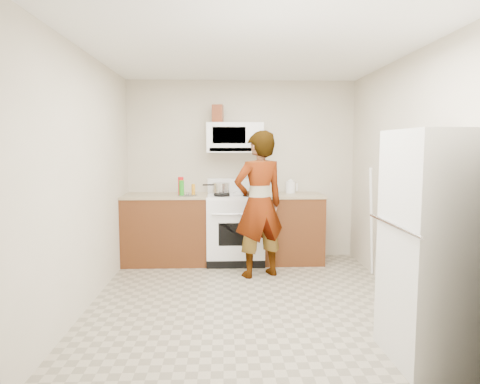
{
  "coord_description": "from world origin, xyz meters",
  "views": [
    {
      "loc": [
        -0.27,
        -4.27,
        1.58
      ],
      "look_at": [
        -0.07,
        0.55,
        1.07
      ],
      "focal_mm": 32.0,
      "sensor_mm": 36.0,
      "label": 1
    }
  ],
  "objects": [
    {
      "name": "floor",
      "position": [
        0.0,
        0.0,
        0.0
      ],
      "size": [
        3.6,
        3.6,
        0.0
      ],
      "primitive_type": "plane",
      "color": "gray",
      "rests_on": "ground"
    },
    {
      "name": "back_wall",
      "position": [
        0.0,
        1.79,
        1.25
      ],
      "size": [
        3.2,
        0.02,
        2.5
      ],
      "primitive_type": "cube",
      "color": "beige",
      "rests_on": "floor"
    },
    {
      "name": "right_wall",
      "position": [
        1.59,
        0.0,
        1.25
      ],
      "size": [
        0.02,
        3.6,
        2.5
      ],
      "primitive_type": "cube",
      "color": "beige",
      "rests_on": "floor"
    },
    {
      "name": "cabinet_left",
      "position": [
        -1.04,
        1.49,
        0.45
      ],
      "size": [
        1.12,
        0.62,
        0.9
      ],
      "primitive_type": "cube",
      "color": "#5C2D16",
      "rests_on": "floor"
    },
    {
      "name": "counter_left",
      "position": [
        -1.04,
        1.49,
        0.92
      ],
      "size": [
        1.14,
        0.64,
        0.03
      ],
      "primitive_type": "cube",
      "color": "tan",
      "rests_on": "cabinet_left"
    },
    {
      "name": "cabinet_right",
      "position": [
        0.68,
        1.49,
        0.45
      ],
      "size": [
        0.8,
        0.62,
        0.9
      ],
      "primitive_type": "cube",
      "color": "#5C2D16",
      "rests_on": "floor"
    },
    {
      "name": "counter_right",
      "position": [
        0.68,
        1.49,
        0.92
      ],
      "size": [
        0.82,
        0.64,
        0.03
      ],
      "primitive_type": "cube",
      "color": "tan",
      "rests_on": "cabinet_right"
    },
    {
      "name": "gas_range",
      "position": [
        -0.1,
        1.48,
        0.49
      ],
      "size": [
        0.76,
        0.65,
        1.13
      ],
      "color": "white",
      "rests_on": "floor"
    },
    {
      "name": "microwave",
      "position": [
        -0.1,
        1.61,
        1.7
      ],
      "size": [
        0.76,
        0.38,
        0.4
      ],
      "primitive_type": "cube",
      "color": "white",
      "rests_on": "back_wall"
    },
    {
      "name": "person",
      "position": [
        0.17,
        0.83,
        0.88
      ],
      "size": [
        0.76,
        0.63,
        1.77
      ],
      "primitive_type": "imported",
      "rotation": [
        0.0,
        0.0,
        3.53
      ],
      "color": "tan",
      "rests_on": "floor"
    },
    {
      "name": "fridge",
      "position": [
        1.32,
        -1.3,
        0.85
      ],
      "size": [
        0.72,
        0.72,
        1.7
      ],
      "primitive_type": "cube",
      "rotation": [
        0.0,
        0.0,
        0.03
      ],
      "color": "silver",
      "rests_on": "floor"
    },
    {
      "name": "kettle",
      "position": [
        0.68,
        1.64,
        1.02
      ],
      "size": [
        0.16,
        0.16,
        0.16
      ],
      "primitive_type": "cylinder",
      "rotation": [
        0.0,
        0.0,
        -0.24
      ],
      "color": "white",
      "rests_on": "counter_right"
    },
    {
      "name": "jug",
      "position": [
        -0.33,
        1.59,
        2.02
      ],
      "size": [
        0.16,
        0.16,
        0.24
      ],
      "primitive_type": "cube",
      "rotation": [
        0.0,
        0.0,
        -0.16
      ],
      "color": "maroon",
      "rests_on": "microwave"
    },
    {
      "name": "saucepan",
      "position": [
        -0.29,
        1.57,
        1.02
      ],
      "size": [
        0.25,
        0.25,
        0.13
      ],
      "primitive_type": "cylinder",
      "rotation": [
        0.0,
        0.0,
        -0.08
      ],
      "color": "silver",
      "rests_on": "gas_range"
    },
    {
      "name": "tray",
      "position": [
        0.01,
        1.35,
        0.96
      ],
      "size": [
        0.29,
        0.23,
        0.05
      ],
      "primitive_type": "cube",
      "rotation": [
        0.0,
        0.0,
        -0.34
      ],
      "color": "white",
      "rests_on": "gas_range"
    },
    {
      "name": "bottle_spray",
      "position": [
        -0.82,
        1.42,
        1.06
      ],
      "size": [
        0.09,
        0.09,
        0.24
      ],
      "primitive_type": "cylinder",
      "rotation": [
        0.0,
        0.0,
        0.34
      ],
      "color": "red",
      "rests_on": "counter_left"
    },
    {
      "name": "bottle_hot_sauce",
      "position": [
        -0.66,
        1.44,
        1.01
      ],
      "size": [
        0.05,
        0.05,
        0.15
      ],
      "primitive_type": "cylinder",
      "rotation": [
        0.0,
        0.0,
        0.12
      ],
      "color": "orange",
      "rests_on": "counter_left"
    },
    {
      "name": "bottle_green_cap",
      "position": [
        -0.81,
        1.37,
        1.04
      ],
      "size": [
        0.07,
        0.07,
        0.2
      ],
      "primitive_type": "cylinder",
      "rotation": [
        0.0,
        0.0,
        -0.09
      ],
      "color": "#20911A",
      "rests_on": "counter_left"
    },
    {
      "name": "pot_lid",
      "position": [
        -0.73,
        1.34,
        0.94
      ],
      "size": [
        0.33,
        0.33,
        0.01
      ],
      "primitive_type": "cylinder",
      "rotation": [
        0.0,
        0.0,
        0.37
      ],
      "color": "silver",
      "rests_on": "counter_left"
    },
    {
      "name": "broom",
      "position": [
        1.51,
        0.72,
        0.67
      ],
      "size": [
        0.18,
        0.26,
        1.33
      ],
      "primitive_type": "cylinder",
      "rotation": [
        0.14,
        -0.14,
        0.22
      ],
      "color": "white",
      "rests_on": "floor"
    }
  ]
}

